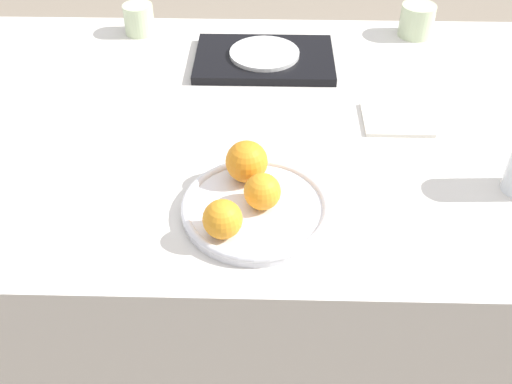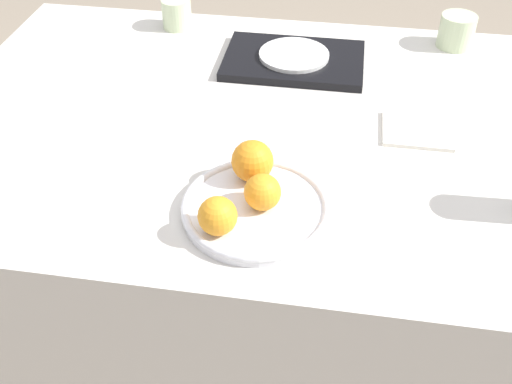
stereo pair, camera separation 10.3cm
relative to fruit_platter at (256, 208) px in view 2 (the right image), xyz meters
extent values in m
plane|color=gray|center=(-0.02, 0.30, -0.73)|extent=(12.00, 12.00, 0.00)
cube|color=silver|center=(-0.02, 0.30, -0.37)|extent=(1.46, 0.98, 0.72)
cylinder|color=silver|center=(0.00, 0.00, 0.00)|extent=(0.26, 0.26, 0.02)
torus|color=silver|center=(0.00, 0.00, 0.00)|extent=(0.26, 0.26, 0.01)
sphere|color=orange|center=(0.01, 0.00, 0.04)|extent=(0.06, 0.06, 0.06)
sphere|color=orange|center=(-0.05, -0.07, 0.04)|extent=(0.07, 0.07, 0.07)
sphere|color=orange|center=(-0.02, 0.08, 0.04)|extent=(0.08, 0.08, 0.08)
cube|color=black|center=(0.01, 0.55, 0.00)|extent=(0.34, 0.23, 0.02)
cylinder|color=silver|center=(0.01, 0.55, 0.01)|extent=(0.17, 0.17, 0.01)
cylinder|color=beige|center=(-0.33, 0.70, 0.03)|extent=(0.08, 0.08, 0.08)
cylinder|color=beige|center=(0.40, 0.70, 0.03)|extent=(0.09, 0.09, 0.08)
cube|color=silver|center=(0.29, 0.30, -0.01)|extent=(0.14, 0.12, 0.01)
camera|label=1|loc=(0.02, -0.78, 0.71)|focal=42.00mm
camera|label=2|loc=(0.12, -0.77, 0.71)|focal=42.00mm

